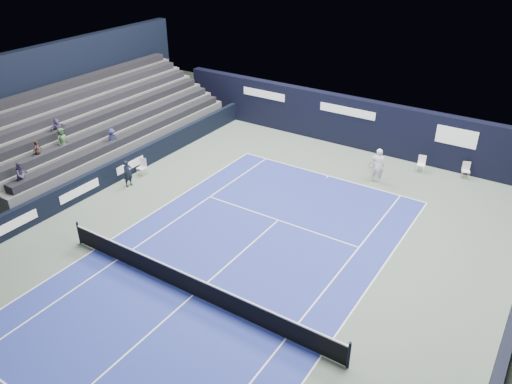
# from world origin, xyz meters

# --- Properties ---
(ground) EXTENTS (48.00, 48.00, 0.00)m
(ground) POSITION_xyz_m (0.00, 2.00, 0.00)
(ground) COLOR #4F5E53
(ground) RESTS_ON ground
(court_surface) EXTENTS (10.97, 23.77, 0.01)m
(court_surface) POSITION_xyz_m (0.00, 0.00, 0.00)
(court_surface) COLOR navy
(court_surface) RESTS_ON ground
(folding_chair_back_a) EXTENTS (0.49, 0.47, 0.96)m
(folding_chair_back_a) POSITION_xyz_m (4.10, 15.26, 0.54)
(folding_chair_back_a) COLOR white
(folding_chair_back_a) RESTS_ON ground
(folding_chair_back_b) EXTENTS (0.52, 0.52, 0.94)m
(folding_chair_back_b) POSITION_xyz_m (6.40, 15.81, 0.53)
(folding_chair_back_b) COLOR silver
(folding_chair_back_b) RESTS_ON ground
(line_judge_chair) EXTENTS (0.48, 0.47, 0.98)m
(line_judge_chair) POSITION_xyz_m (-8.81, 6.39, 0.56)
(line_judge_chair) COLOR silver
(line_judge_chair) RESTS_ON ground
(line_judge) EXTENTS (0.45, 0.60, 1.47)m
(line_judge) POSITION_xyz_m (-8.50, 5.02, 0.74)
(line_judge) COLOR black
(line_judge) RESTS_ON ground
(court_markings) EXTENTS (11.03, 23.83, 0.00)m
(court_markings) POSITION_xyz_m (0.00, 0.00, 0.01)
(court_markings) COLOR white
(court_markings) RESTS_ON court_surface
(tennis_net) EXTENTS (12.90, 0.10, 1.10)m
(tennis_net) POSITION_xyz_m (0.00, 0.00, 0.51)
(tennis_net) COLOR black
(tennis_net) RESTS_ON ground
(back_sponsor_wall) EXTENTS (26.00, 0.63, 3.10)m
(back_sponsor_wall) POSITION_xyz_m (0.01, 16.50, 1.55)
(back_sponsor_wall) COLOR black
(back_sponsor_wall) RESTS_ON ground
(side_barrier_left) EXTENTS (0.33, 22.00, 1.20)m
(side_barrier_left) POSITION_xyz_m (-9.50, 5.97, 0.60)
(side_barrier_left) COLOR black
(side_barrier_left) RESTS_ON ground
(spectator_stand) EXTENTS (6.00, 18.00, 6.40)m
(spectator_stand) POSITION_xyz_m (-13.27, 6.98, 1.95)
(spectator_stand) COLOR #48484A
(spectator_stand) RESTS_ON ground
(tennis_player) EXTENTS (0.79, 0.92, 1.94)m
(tennis_player) POSITION_xyz_m (2.43, 12.75, 0.97)
(tennis_player) COLOR white
(tennis_player) RESTS_ON ground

